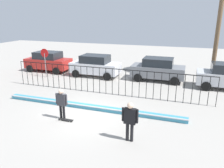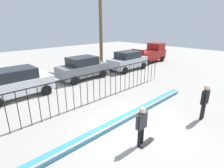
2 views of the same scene
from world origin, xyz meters
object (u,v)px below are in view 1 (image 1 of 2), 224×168
at_px(parked_car_white, 95,66).
at_px(stop_sign, 45,59).
at_px(skateboard, 66,120).
at_px(parked_car_red, 48,61).
at_px(camera_operator, 130,118).
at_px(skateboarder, 62,101).
at_px(parked_car_gray, 158,69).

distance_m(parked_car_white, stop_sign, 4.39).
height_order(skateboard, parked_car_red, parked_car_red).
distance_m(camera_operator, parked_car_red, 14.43).
distance_m(skateboarder, skateboard, 0.98).
distance_m(skateboarder, stop_sign, 9.00).
xyz_separation_m(parked_car_red, parked_car_gray, (10.50, 0.16, 0.00)).
bearing_deg(parked_car_gray, skateboard, -106.27).
bearing_deg(parked_car_red, camera_operator, -44.15).
distance_m(skateboarder, parked_car_gray, 9.68).
distance_m(parked_car_gray, stop_sign, 9.70).
distance_m(camera_operator, parked_car_gray, 9.86).
relative_size(skateboard, parked_car_white, 0.19).
relative_size(skateboarder, parked_car_white, 0.38).
distance_m(skateboard, camera_operator, 3.82).
bearing_deg(parked_car_white, parked_car_gray, 8.53).
height_order(parked_car_gray, stop_sign, stop_sign).
height_order(camera_operator, parked_car_white, parked_car_white).
xyz_separation_m(skateboard, parked_car_red, (-7.09, 8.91, 0.91)).
distance_m(camera_operator, parked_car_white, 10.97).
height_order(parked_car_white, stop_sign, stop_sign).
relative_size(skateboard, parked_car_red, 0.19).
bearing_deg(skateboard, stop_sign, 133.70).
height_order(skateboarder, camera_operator, camera_operator).
height_order(parked_car_red, parked_car_gray, same).
bearing_deg(stop_sign, parked_car_red, 118.55).
distance_m(skateboard, stop_sign, 9.38).
xyz_separation_m(skateboard, parked_car_white, (-2.02, 8.64, 0.91)).
xyz_separation_m(parked_car_red, stop_sign, (1.04, -1.92, 0.64)).
bearing_deg(stop_sign, skateboard, -49.16).
xyz_separation_m(camera_operator, stop_sign, (-9.64, 7.77, 0.54)).
xyz_separation_m(parked_car_gray, stop_sign, (-9.45, -2.08, 0.64)).
distance_m(parked_car_white, parked_car_gray, 5.45).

